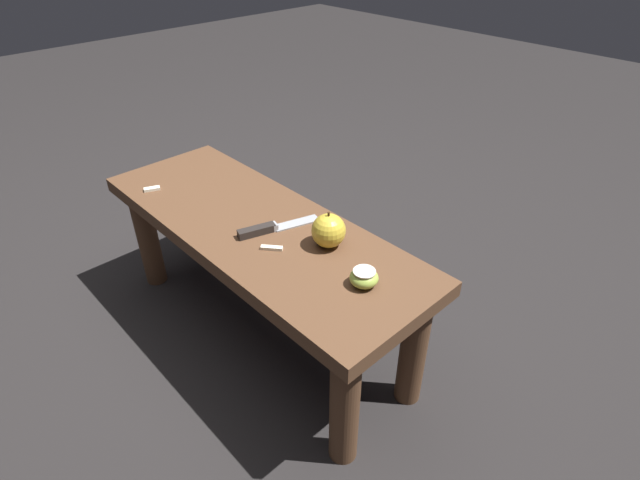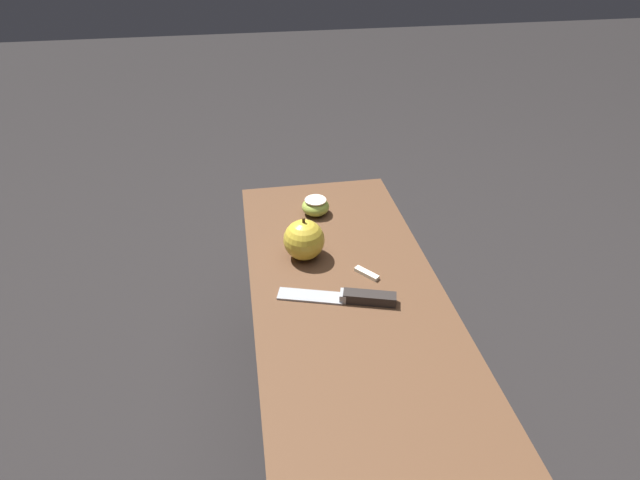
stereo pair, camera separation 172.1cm
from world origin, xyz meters
The scene contains 7 objects.
ground_plane centered at (0.00, 0.00, 0.00)m, with size 8.00×8.00×0.00m, color black.
wooden_bench centered at (0.00, 0.00, 0.31)m, with size 1.01×0.36×0.38m.
knife centered at (0.05, 0.00, 0.39)m, with size 0.09×0.22×0.02m.
apple_whole centered at (0.20, 0.07, 0.43)m, with size 0.08×0.08×0.09m.
apple_cut centered at (0.36, 0.02, 0.40)m, with size 0.06×0.06×0.04m.
apple_slice_near_knife centered at (0.12, -0.05, 0.39)m, with size 0.05×0.04×0.01m.
apple_slice_center centered at (-0.35, -0.11, 0.39)m, with size 0.03×0.05×0.01m.
Camera 1 is at (0.91, -0.63, 1.08)m, focal length 28.00 mm.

